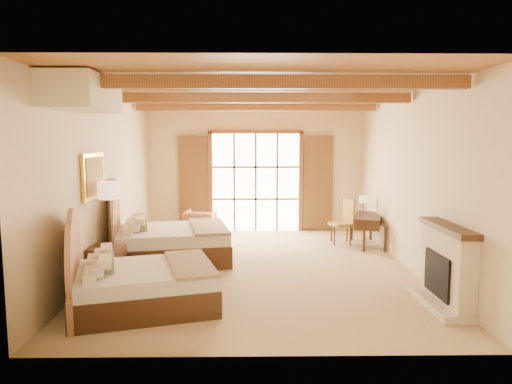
{
  "coord_description": "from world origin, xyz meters",
  "views": [
    {
      "loc": [
        -0.16,
        -8.2,
        2.33
      ],
      "look_at": [
        -0.04,
        0.2,
        1.38
      ],
      "focal_mm": 32.0,
      "sensor_mm": 36.0,
      "label": 1
    }
  ],
  "objects_px": {
    "armchair": "(200,224)",
    "nightstand": "(106,266)",
    "bed_near": "(134,281)",
    "desk": "(368,229)",
    "bed_far": "(163,240)"
  },
  "relations": [
    {
      "from": "armchair",
      "to": "nightstand",
      "type": "bearing_deg",
      "value": 78.55
    },
    {
      "from": "bed_near",
      "to": "armchair",
      "type": "bearing_deg",
      "value": 68.87
    },
    {
      "from": "desk",
      "to": "bed_near",
      "type": "bearing_deg",
      "value": -122.09
    },
    {
      "from": "bed_near",
      "to": "nightstand",
      "type": "distance_m",
      "value": 1.28
    },
    {
      "from": "armchair",
      "to": "bed_far",
      "type": "bearing_deg",
      "value": 83.73
    },
    {
      "from": "bed_far",
      "to": "armchair",
      "type": "height_order",
      "value": "bed_far"
    },
    {
      "from": "bed_near",
      "to": "bed_far",
      "type": "xyz_separation_m",
      "value": [
        -0.06,
        2.47,
        0.05
      ]
    },
    {
      "from": "bed_near",
      "to": "armchair",
      "type": "relative_size",
      "value": 3.17
    },
    {
      "from": "bed_far",
      "to": "desk",
      "type": "distance_m",
      "value": 4.5
    },
    {
      "from": "bed_far",
      "to": "armchair",
      "type": "xyz_separation_m",
      "value": [
        0.48,
        2.25,
        -0.1
      ]
    },
    {
      "from": "bed_near",
      "to": "nightstand",
      "type": "height_order",
      "value": "bed_near"
    },
    {
      "from": "bed_near",
      "to": "desk",
      "type": "xyz_separation_m",
      "value": [
        4.24,
        3.77,
        -0.02
      ]
    },
    {
      "from": "nightstand",
      "to": "bed_far",
      "type": "bearing_deg",
      "value": 71.4
    },
    {
      "from": "nightstand",
      "to": "desk",
      "type": "relative_size",
      "value": 0.46
    },
    {
      "from": "bed_near",
      "to": "nightstand",
      "type": "bearing_deg",
      "value": 108.21
    }
  ]
}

